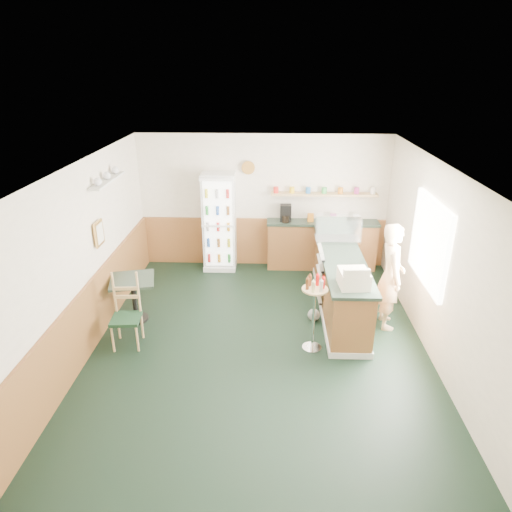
{
  "coord_description": "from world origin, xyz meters",
  "views": [
    {
      "loc": [
        0.18,
        -5.93,
        3.94
      ],
      "look_at": [
        -0.06,
        0.6,
        1.17
      ],
      "focal_mm": 32.0,
      "sensor_mm": 36.0,
      "label": 1
    }
  ],
  "objects_px": {
    "cash_register": "(354,278)",
    "shopkeeper": "(391,276)",
    "cafe_table": "(133,291)",
    "display_case": "(338,229)",
    "drinks_fridge": "(219,222)",
    "condiment_stand": "(314,304)",
    "cafe_chair": "(127,308)"
  },
  "relations": [
    {
      "from": "display_case",
      "to": "cafe_table",
      "type": "bearing_deg",
      "value": -161.3
    },
    {
      "from": "condiment_stand",
      "to": "shopkeeper",
      "type": "bearing_deg",
      "value": 30.39
    },
    {
      "from": "display_case",
      "to": "cafe_chair",
      "type": "relative_size",
      "value": 0.7
    },
    {
      "from": "shopkeeper",
      "to": "cafe_chair",
      "type": "bearing_deg",
      "value": 99.5
    },
    {
      "from": "condiment_stand",
      "to": "cash_register",
      "type": "bearing_deg",
      "value": 9.03
    },
    {
      "from": "cafe_table",
      "to": "display_case",
      "type": "bearing_deg",
      "value": 18.7
    },
    {
      "from": "shopkeeper",
      "to": "cafe_chair",
      "type": "relative_size",
      "value": 1.54
    },
    {
      "from": "display_case",
      "to": "shopkeeper",
      "type": "bearing_deg",
      "value": -58.46
    },
    {
      "from": "display_case",
      "to": "condiment_stand",
      "type": "bearing_deg",
      "value": -106.25
    },
    {
      "from": "cash_register",
      "to": "shopkeeper",
      "type": "bearing_deg",
      "value": 38.27
    },
    {
      "from": "drinks_fridge",
      "to": "condiment_stand",
      "type": "xyz_separation_m",
      "value": [
        1.68,
        -2.89,
        -0.23
      ]
    },
    {
      "from": "display_case",
      "to": "cafe_chair",
      "type": "height_order",
      "value": "display_case"
    },
    {
      "from": "cash_register",
      "to": "cafe_chair",
      "type": "height_order",
      "value": "cash_register"
    },
    {
      "from": "cash_register",
      "to": "cafe_chair",
      "type": "xyz_separation_m",
      "value": [
        -3.31,
        -0.01,
        -0.54
      ]
    },
    {
      "from": "cash_register",
      "to": "shopkeeper",
      "type": "height_order",
      "value": "shopkeeper"
    },
    {
      "from": "cafe_table",
      "to": "cafe_chair",
      "type": "xyz_separation_m",
      "value": [
        0.09,
        -0.64,
        0.06
      ]
    },
    {
      "from": "cafe_table",
      "to": "cafe_chair",
      "type": "relative_size",
      "value": 0.73
    },
    {
      "from": "display_case",
      "to": "shopkeeper",
      "type": "distance_m",
      "value": 1.39
    },
    {
      "from": "cafe_table",
      "to": "shopkeeper",
      "type": "bearing_deg",
      "value": 0.14
    },
    {
      "from": "shopkeeper",
      "to": "condiment_stand",
      "type": "relative_size",
      "value": 1.49
    },
    {
      "from": "cash_register",
      "to": "cafe_chair",
      "type": "bearing_deg",
      "value": 175.77
    },
    {
      "from": "drinks_fridge",
      "to": "cash_register",
      "type": "bearing_deg",
      "value": -51.48
    },
    {
      "from": "drinks_fridge",
      "to": "cash_register",
      "type": "xyz_separation_m",
      "value": [
        2.23,
        -2.8,
        0.14
      ]
    },
    {
      "from": "shopkeeper",
      "to": "condiment_stand",
      "type": "xyz_separation_m",
      "value": [
        -1.25,
        -0.73,
        -0.11
      ]
    },
    {
      "from": "shopkeeper",
      "to": "cafe_table",
      "type": "bearing_deg",
      "value": 90.43
    },
    {
      "from": "shopkeeper",
      "to": "cafe_table",
      "type": "distance_m",
      "value": 4.11
    },
    {
      "from": "display_case",
      "to": "condiment_stand",
      "type": "xyz_separation_m",
      "value": [
        -0.55,
        -1.87,
        -0.48
      ]
    },
    {
      "from": "drinks_fridge",
      "to": "condiment_stand",
      "type": "bearing_deg",
      "value": -59.75
    },
    {
      "from": "cafe_table",
      "to": "cafe_chair",
      "type": "bearing_deg",
      "value": -82.0
    },
    {
      "from": "shopkeeper",
      "to": "condiment_stand",
      "type": "height_order",
      "value": "shopkeeper"
    },
    {
      "from": "display_case",
      "to": "condiment_stand",
      "type": "relative_size",
      "value": 0.68
    },
    {
      "from": "cash_register",
      "to": "shopkeeper",
      "type": "relative_size",
      "value": 0.25
    }
  ]
}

